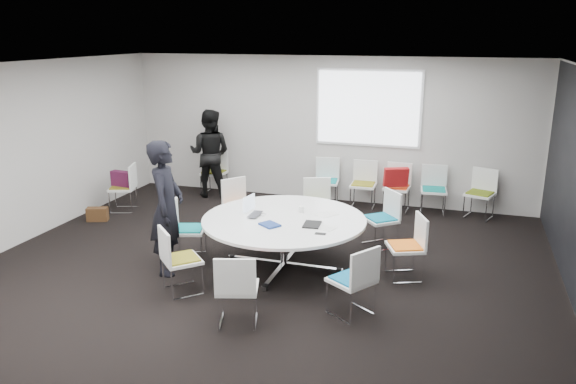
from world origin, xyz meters
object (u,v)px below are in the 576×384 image
(chair_ring_f, at_px, (181,272))
(chair_back_c, at_px, (396,196))
(maroon_bag, at_px, (122,179))
(chair_ring_d, at_px, (240,215))
(laptop, at_px, (258,215))
(chair_back_a, at_px, (326,190))
(person_back, at_px, (210,153))
(chair_ring_b, at_px, (381,230))
(chair_back_b, at_px, (363,193))
(cup, at_px, (301,209))
(chair_back_e, at_px, (479,203))
(chair_spare_left, at_px, (124,197))
(chair_ring_g, at_px, (238,302))
(chair_ring_h, at_px, (352,294))
(chair_ring_a, at_px, (405,259))
(conference_table, at_px, (284,231))
(brown_bag, at_px, (97,214))
(chair_ring_c, at_px, (318,215))
(person_main, at_px, (167,208))
(chair_ring_e, at_px, (189,241))
(chair_back_d, at_px, (433,199))
(chair_person_back, at_px, (214,181))

(chair_ring_f, height_order, chair_back_c, same)
(maroon_bag, bearing_deg, chair_ring_d, -8.47)
(laptop, bearing_deg, chair_back_a, -5.17)
(person_back, bearing_deg, chair_back_c, 176.26)
(chair_ring_b, bearing_deg, chair_back_b, -22.30)
(cup, bearing_deg, chair_back_a, 96.50)
(chair_ring_d, height_order, chair_ring_f, same)
(chair_back_c, distance_m, cup, 3.02)
(chair_back_e, height_order, chair_spare_left, same)
(chair_ring_g, relative_size, chair_ring_h, 1.00)
(chair_ring_a, relative_size, chair_ring_d, 1.00)
(conference_table, height_order, person_back, person_back)
(chair_back_e, bearing_deg, cup, 67.86)
(brown_bag, bearing_deg, chair_ring_b, 3.32)
(chair_ring_g, relative_size, chair_back_e, 1.00)
(maroon_bag, bearing_deg, chair_spare_left, 18.47)
(chair_back_b, distance_m, chair_back_c, 0.63)
(chair_back_b, bearing_deg, chair_ring_c, 71.67)
(chair_ring_h, height_order, chair_back_b, same)
(chair_ring_h, relative_size, person_back, 0.50)
(conference_table, height_order, chair_ring_c, chair_ring_c)
(chair_back_c, height_order, person_main, person_main)
(chair_ring_b, bearing_deg, cup, 90.42)
(chair_ring_e, bearing_deg, maroon_bag, -144.58)
(chair_back_b, relative_size, chair_back_c, 1.00)
(person_back, bearing_deg, chair_back_e, 175.89)
(chair_ring_e, height_order, laptop, chair_ring_e)
(brown_bag, bearing_deg, chair_ring_f, -36.97)
(chair_ring_g, bearing_deg, chair_back_e, 44.55)
(chair_ring_f, bearing_deg, chair_back_b, 115.01)
(chair_back_a, bearing_deg, chair_back_e, 172.65)
(chair_ring_e, relative_size, laptop, 2.62)
(chair_ring_h, bearing_deg, laptop, 88.87)
(chair_back_d, bearing_deg, chair_back_c, -3.69)
(chair_ring_h, xyz_separation_m, chair_back_e, (1.46, 4.25, 0.00))
(conference_table, height_order, maroon_bag, maroon_bag)
(chair_person_back, distance_m, brown_bag, 2.55)
(chair_ring_a, relative_size, maroon_bag, 2.20)
(chair_back_b, bearing_deg, person_main, 60.41)
(person_back, xyz_separation_m, brown_bag, (-1.24, -2.06, -0.76))
(chair_back_e, height_order, person_back, person_back)
(person_back, bearing_deg, chair_back_b, 176.78)
(chair_ring_b, height_order, chair_ring_d, same)
(conference_table, relative_size, chair_ring_h, 2.60)
(chair_ring_d, xyz_separation_m, person_main, (-0.32, -1.81, 0.65))
(chair_person_back, bearing_deg, cup, 135.06)
(brown_bag, bearing_deg, chair_back_b, 26.95)
(chair_ring_g, bearing_deg, person_main, 126.87)
(chair_back_c, relative_size, brown_bag, 2.44)
(conference_table, bearing_deg, cup, 64.40)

